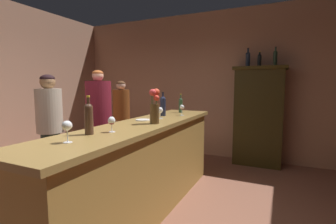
% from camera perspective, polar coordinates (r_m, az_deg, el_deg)
% --- Properties ---
extents(wall_back, '(5.69, 0.12, 2.96)m').
position_cam_1_polar(wall_back, '(5.29, 7.27, 6.24)').
color(wall_back, tan).
rests_on(wall_back, ground).
extents(bar_counter, '(0.65, 3.05, 1.06)m').
position_cam_1_polar(bar_counter, '(2.87, -5.92, -12.97)').
color(bar_counter, olive).
rests_on(bar_counter, ground).
extents(display_cabinet, '(0.91, 0.43, 1.81)m').
position_cam_1_polar(display_cabinet, '(4.78, 20.34, -0.56)').
color(display_cabinet, '#2E260E').
rests_on(display_cabinet, ground).
extents(wine_bottle_chardonnay, '(0.08, 0.08, 0.33)m').
position_cam_1_polar(wine_bottle_chardonnay, '(3.37, -1.20, 1.62)').
color(wine_bottle_chardonnay, '#1F2339').
rests_on(wine_bottle_chardonnay, bar_counter).
extents(wine_bottle_malbec, '(0.06, 0.06, 0.29)m').
position_cam_1_polar(wine_bottle_malbec, '(3.79, 2.97, 1.78)').
color(wine_bottle_malbec, '#304F33').
rests_on(wine_bottle_malbec, bar_counter).
extents(wine_bottle_riesling, '(0.07, 0.07, 0.34)m').
position_cam_1_polar(wine_bottle_riesling, '(2.19, -18.02, -1.17)').
color(wine_bottle_riesling, '#452C1F').
rests_on(wine_bottle_riesling, bar_counter).
extents(wine_glass_front, '(0.08, 0.08, 0.16)m').
position_cam_1_polar(wine_glass_front, '(1.94, -22.52, -3.12)').
color(wine_glass_front, white).
rests_on(wine_glass_front, bar_counter).
extents(wine_glass_mid, '(0.06, 0.06, 0.15)m').
position_cam_1_polar(wine_glass_mid, '(3.42, 3.29, 0.98)').
color(wine_glass_mid, white).
rests_on(wine_glass_mid, bar_counter).
extents(wine_glass_rear, '(0.07, 0.07, 0.14)m').
position_cam_1_polar(wine_glass_rear, '(2.26, -13.03, -2.19)').
color(wine_glass_rear, white).
rests_on(wine_glass_rear, bar_counter).
extents(wine_glass_spare, '(0.07, 0.07, 0.15)m').
position_cam_1_polar(wine_glass_spare, '(3.10, -1.82, 0.32)').
color(wine_glass_spare, white).
rests_on(wine_glass_spare, bar_counter).
extents(flower_arrangement, '(0.11, 0.14, 0.39)m').
position_cam_1_polar(flower_arrangement, '(2.69, -3.14, 1.38)').
color(flower_arrangement, '#51391D').
rests_on(flower_arrangement, bar_counter).
extents(cheese_plate, '(0.17, 0.17, 0.01)m').
position_cam_1_polar(cheese_plate, '(2.96, -5.91, -1.85)').
color(cheese_plate, white).
rests_on(cheese_plate, bar_counter).
extents(display_bottle_left, '(0.08, 0.08, 0.34)m').
position_cam_1_polar(display_bottle_left, '(4.79, 18.15, 11.80)').
color(display_bottle_left, '#1B2636').
rests_on(display_bottle_left, display_cabinet).
extents(display_bottle_midleft, '(0.07, 0.07, 0.27)m').
position_cam_1_polar(display_bottle_midleft, '(4.77, 20.59, 11.40)').
color(display_bottle_midleft, black).
rests_on(display_bottle_midleft, display_cabinet).
extents(display_bottle_center, '(0.07, 0.07, 0.33)m').
position_cam_1_polar(display_bottle_center, '(4.76, 23.76, 11.61)').
color(display_bottle_center, '#1F3321').
rests_on(display_bottle_center, display_cabinet).
extents(patron_tall, '(0.35, 0.35, 1.63)m').
position_cam_1_polar(patron_tall, '(3.85, -25.86, -3.03)').
color(patron_tall, '#25342D').
rests_on(patron_tall, ground).
extents(patron_in_navy, '(0.39, 0.39, 1.71)m').
position_cam_1_polar(patron_in_navy, '(3.92, -15.78, -2.02)').
color(patron_in_navy, gray).
rests_on(patron_in_navy, ground).
extents(patron_redhead, '(0.32, 0.32, 1.56)m').
position_cam_1_polar(patron_redhead, '(4.84, -10.81, -1.18)').
color(patron_redhead, '#ACAA96').
rests_on(patron_redhead, ground).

